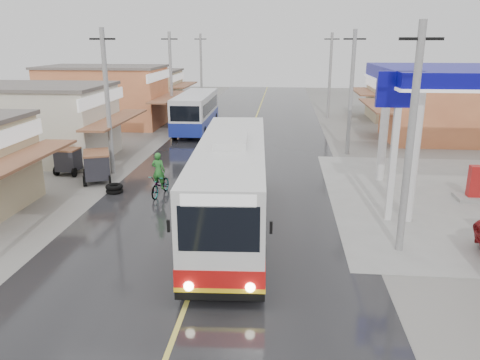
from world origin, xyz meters
The scene contains 12 objects.
ground centered at (0.00, 0.00, 0.00)m, with size 120.00×120.00×0.00m, color slate.
road centered at (0.00, 15.00, 0.01)m, with size 12.00×90.00×0.02m, color black.
centre_line centered at (0.00, 15.00, 0.02)m, with size 0.15×90.00×0.01m, color #D8CC4C.
shopfronts_left centered at (-13.00, 18.00, 0.00)m, with size 11.00×44.00×5.20m, color tan, non-canonical shape.
utility_poles_left centered at (-7.00, 16.00, 0.00)m, with size 1.60×50.00×8.00m, color gray, non-canonical shape.
utility_poles_right centered at (7.00, 15.00, 0.00)m, with size 1.60×36.00×8.00m, color gray, non-canonical shape.
coach_bus centered at (0.69, 1.58, 1.85)m, with size 3.37×12.43×3.84m.
second_bus centered at (-4.53, 21.91, 1.67)m, with size 2.64×9.37×3.10m.
cyclist centered at (-3.25, 5.31, 0.73)m, with size 0.99×2.13×2.21m.
tricycle_near centered at (-7.21, 7.28, 0.94)m, with size 2.11×2.36×1.65m.
tricycle_far centered at (-9.36, 8.83, 0.86)m, with size 1.39×2.04×1.51m.
tyre_stack centered at (-5.66, 5.49, 0.22)m, with size 0.86×0.86×0.44m.
Camera 1 is at (2.66, -16.08, 7.39)m, focal length 35.00 mm.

